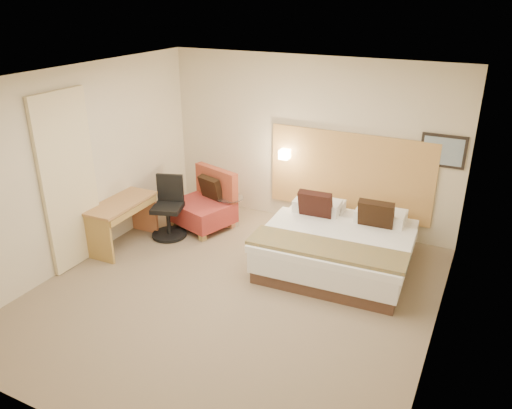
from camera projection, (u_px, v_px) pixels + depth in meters
The scene contains 19 objects.
floor at pixel (234, 294), 6.39m from camera, with size 4.80×5.00×0.02m, color #786650.
ceiling at pixel (230, 78), 5.32m from camera, with size 4.80×5.00×0.02m, color white.
wall_back at pixel (309, 143), 7.92m from camera, with size 4.80×0.02×2.70m, color beige.
wall_front at pixel (72, 308), 3.79m from camera, with size 4.80×0.02×2.70m, color beige.
wall_left at pixel (79, 166), 6.85m from camera, with size 0.02×5.00×2.70m, color beige.
wall_right at pixel (448, 238), 4.87m from camera, with size 0.02×5.00×2.70m, color beige.
headboard_panel at pixel (349, 174), 7.76m from camera, with size 2.60×0.04×1.30m, color #BD8949.
art_frame at pixel (443, 151), 7.00m from camera, with size 0.62×0.03×0.47m, color black.
art_canvas at pixel (443, 151), 6.99m from camera, with size 0.54×0.01×0.39m, color #7890A5.
lamp_arm at pixel (286, 153), 8.07m from camera, with size 0.02×0.02×0.12m, color silver.
lamp_shade at pixel (285, 154), 8.02m from camera, with size 0.15×0.15×0.15m, color beige.
curtain at pixel (69, 182), 6.67m from camera, with size 0.06×0.90×2.42m, color beige.
bottle_a at pixel (228, 191), 8.09m from camera, with size 0.05×0.05×0.18m, color #9CC5F1.
menu_folder at pixel (231, 193), 7.99m from camera, with size 0.12×0.04×0.19m, color #352015.
bed at pixel (338, 245), 6.94m from camera, with size 2.07×2.03×0.97m.
lounge_chair at pixel (206, 205), 8.09m from camera, with size 1.08×1.01×0.94m.
side_table at pixel (230, 210), 8.16m from camera, with size 0.57×0.57×0.49m.
desk at pixel (122, 211), 7.39m from camera, with size 0.56×1.16×0.71m.
desk_chair at pixel (169, 212), 7.77m from camera, with size 0.68×0.68×0.96m.
Camera 1 is at (2.68, -4.72, 3.57)m, focal length 35.00 mm.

